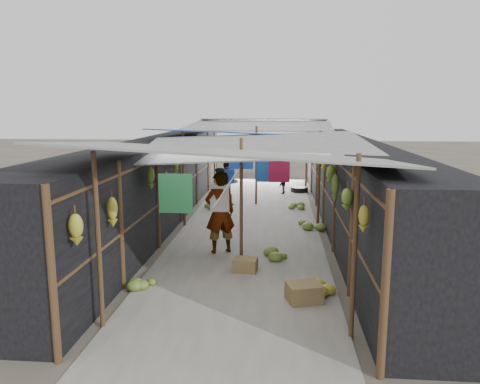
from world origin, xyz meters
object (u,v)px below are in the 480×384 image
(black_basin, at_px, (299,190))
(shopper_blue, at_px, (228,184))
(vendor_elderly, at_px, (220,212))
(vendor_seated, at_px, (282,181))
(crate_near, at_px, (245,265))

(black_basin, xyz_separation_m, shopper_blue, (-2.43, -2.70, 0.62))
(vendor_elderly, relative_size, vendor_seated, 1.86)
(shopper_blue, relative_size, vendor_seated, 1.46)
(black_basin, height_order, vendor_elderly, vendor_elderly)
(black_basin, bearing_deg, vendor_seated, -144.98)
(black_basin, height_order, shopper_blue, shopper_blue)
(black_basin, distance_m, shopper_blue, 3.69)
(crate_near, relative_size, vendor_elderly, 0.25)
(vendor_elderly, distance_m, vendor_seated, 7.48)
(crate_near, relative_size, black_basin, 0.69)
(black_basin, bearing_deg, crate_near, -98.95)
(vendor_seated, bearing_deg, black_basin, 137.14)
(black_basin, height_order, vendor_seated, vendor_seated)
(shopper_blue, bearing_deg, vendor_elderly, -119.87)
(crate_near, xyz_separation_m, vendor_elderly, (-0.64, 1.18, 0.79))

